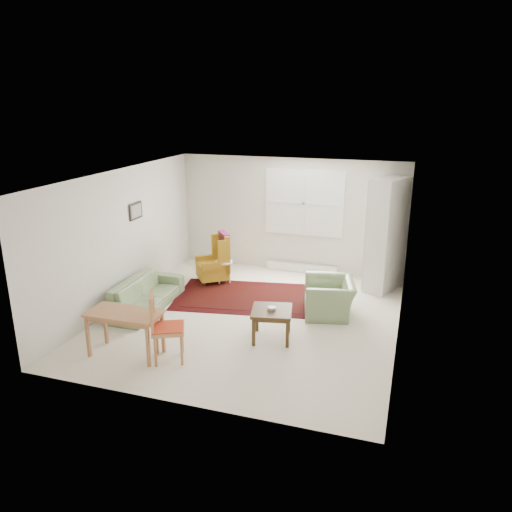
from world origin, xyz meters
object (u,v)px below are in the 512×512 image
(desk, at_px, (126,333))
(desk_chair, at_px, (168,327))
(wingback_chair, at_px, (212,258))
(cabinet, at_px, (387,235))
(sofa, at_px, (145,289))
(coffee_table, at_px, (272,324))
(stool, at_px, (224,272))
(armchair, at_px, (329,294))

(desk, bearing_deg, desk_chair, 4.69)
(desk, bearing_deg, wingback_chair, 89.93)
(wingback_chair, relative_size, cabinet, 0.46)
(sofa, bearing_deg, coffee_table, -102.25)
(cabinet, height_order, desk, cabinet)
(cabinet, distance_m, desk, 5.34)
(cabinet, distance_m, desk_chair, 4.85)
(sofa, distance_m, stool, 1.89)
(desk, bearing_deg, cabinet, 49.11)
(armchair, distance_m, stool, 2.53)
(wingback_chair, distance_m, coffee_table, 2.90)
(coffee_table, distance_m, cabinet, 3.33)
(armchair, bearing_deg, stool, -124.04)
(wingback_chair, xyz_separation_m, cabinet, (3.45, 0.68, 0.61))
(desk_chair, bearing_deg, sofa, 14.36)
(sofa, xyz_separation_m, wingback_chair, (0.63, 1.66, 0.15))
(sofa, distance_m, armchair, 3.35)
(sofa, distance_m, wingback_chair, 1.78)
(coffee_table, bearing_deg, desk, -148.95)
(armchair, xyz_separation_m, desk, (-2.63, -2.43, -0.04))
(armchair, bearing_deg, coffee_table, -42.40)
(coffee_table, bearing_deg, sofa, 169.18)
(stool, distance_m, desk_chair, 3.30)
(coffee_table, distance_m, desk_chair, 1.69)
(wingback_chair, bearing_deg, sofa, -58.00)
(sofa, relative_size, desk_chair, 1.76)
(coffee_table, bearing_deg, stool, 127.81)
(sofa, relative_size, armchair, 1.89)
(desk_chair, bearing_deg, cabinet, -60.21)
(coffee_table, xyz_separation_m, cabinet, (1.52, 2.83, 0.87))
(stool, height_order, desk_chair, desk_chair)
(sofa, height_order, stool, sofa)
(desk, bearing_deg, armchair, 42.69)
(desk, distance_m, desk_chair, 0.71)
(wingback_chair, relative_size, desk, 0.96)
(sofa, bearing_deg, armchair, -78.07)
(cabinet, height_order, desk_chair, cabinet)
(wingback_chair, bearing_deg, desk_chair, -25.30)
(stool, xyz_separation_m, cabinet, (3.19, 0.68, 0.89))
(cabinet, relative_size, desk_chair, 2.15)
(armchair, distance_m, desk, 3.58)
(coffee_table, height_order, desk, desk)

